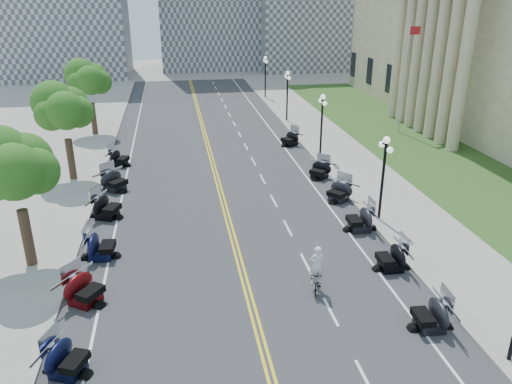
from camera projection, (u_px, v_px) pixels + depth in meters
ground at (242, 269)px, 24.00m from camera, size 160.00×160.00×0.00m
road at (221, 192)px, 33.13m from camera, size 16.00×90.00×0.01m
centerline_yellow_a at (219, 192)px, 33.11m from camera, size 0.12×90.00×0.00m
centerline_yellow_b at (222, 192)px, 33.15m from camera, size 0.12×90.00×0.00m
edge_line_north at (314, 186)px, 34.12m from camera, size 0.12×90.00×0.00m
edge_line_south at (122, 198)px, 32.15m from camera, size 0.12×90.00×0.00m
lane_dash_4 at (366, 380)px, 17.18m from camera, size 0.12×2.00×0.00m
lane_dash_5 at (331, 311)px, 20.83m from camera, size 0.12×2.00×0.00m
lane_dash_6 at (306, 263)px, 24.49m from camera, size 0.12×2.00×0.00m
lane_dash_7 at (288, 228)px, 28.14m from camera, size 0.12×2.00×0.00m
lane_dash_8 at (274, 201)px, 31.80m from camera, size 0.12×2.00×0.00m
lane_dash_9 at (263, 179)px, 35.45m from camera, size 0.12×2.00×0.00m
lane_dash_10 at (253, 161)px, 39.11m from camera, size 0.12×2.00×0.00m
lane_dash_11 at (246, 147)px, 42.76m from camera, size 0.12×2.00×0.00m
lane_dash_12 at (240, 134)px, 46.42m from camera, size 0.12×2.00×0.00m
lane_dash_13 at (234, 124)px, 50.07m from camera, size 0.12×2.00×0.00m
lane_dash_14 at (229, 115)px, 53.72m from camera, size 0.12×2.00×0.00m
lane_dash_15 at (225, 107)px, 57.38m from camera, size 0.12×2.00×0.00m
lane_dash_16 at (222, 100)px, 61.03m from camera, size 0.12×2.00×0.00m
lane_dash_17 at (219, 93)px, 64.69m from camera, size 0.12×2.00×0.00m
lane_dash_18 at (216, 88)px, 68.34m from camera, size 0.12×2.00×0.00m
lane_dash_19 at (213, 83)px, 72.00m from camera, size 0.12×2.00×0.00m
sidewalk_north at (371, 182)px, 34.73m from camera, size 5.00×90.00×0.15m
sidewalk_south at (55, 202)px, 31.49m from camera, size 5.00×90.00×0.15m
lawn at (413, 145)px, 43.12m from camera, size 9.00×60.00×0.10m
distant_block_c at (317, 0)px, 82.64m from camera, size 20.00×14.00×22.00m
street_lamp_2 at (383, 180)px, 28.00m from camera, size 0.50×1.20×4.90m
street_lamp_3 at (321, 126)px, 38.97m from camera, size 0.50×1.20×4.90m
street_lamp_4 at (287, 96)px, 49.93m from camera, size 0.50×1.20×4.90m
street_lamp_5 at (265, 77)px, 60.89m from camera, size 0.50×1.20×4.90m
flagpole at (404, 79)px, 44.99m from camera, size 1.10×0.20×10.00m
tree_2 at (15, 175)px, 22.50m from camera, size 4.80×4.80×9.20m
tree_3 at (64, 114)px, 33.46m from camera, size 4.80×4.80×9.20m
tree_4 at (89, 83)px, 44.43m from camera, size 4.80×4.80×9.20m
motorcycle_n_4 at (431, 313)px, 19.57m from camera, size 2.10×2.10×1.40m
motorcycle_n_5 at (392, 256)px, 23.77m from camera, size 2.05×2.05×1.40m
motorcycle_n_6 at (360, 218)px, 27.65m from camera, size 2.17×2.17×1.48m
motorcycle_n_7 at (339, 191)px, 31.55m from camera, size 2.82×2.82×1.40m
motorcycle_n_8 at (320, 169)px, 35.40m from camera, size 2.71×2.71×1.34m
motorcycle_n_10 at (290, 138)px, 42.84m from camera, size 2.60×2.60×1.35m
motorcycle_s_4 at (66, 357)px, 17.25m from camera, size 2.59×2.59×1.39m
motorcycle_s_5 at (84, 288)px, 21.18m from camera, size 2.94×2.94×1.48m
motorcycle_s_6 at (100, 245)px, 24.76m from camera, size 2.29×2.29×1.50m
motorcycle_s_7 at (106, 206)px, 29.17m from camera, size 2.83×2.83×1.52m
motorcycle_s_8 at (114, 180)px, 33.15m from camera, size 3.08×3.08×1.53m
motorcycle_s_9 at (119, 157)px, 37.84m from camera, size 2.55×2.55×1.39m
bicycle at (316, 280)px, 22.15m from camera, size 1.01×1.80×1.04m
cyclist_rider at (318, 251)px, 21.61m from camera, size 0.68×0.44×1.86m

